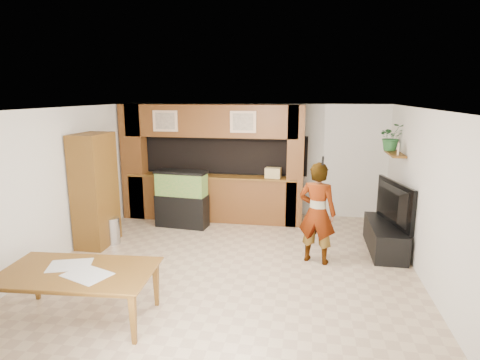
% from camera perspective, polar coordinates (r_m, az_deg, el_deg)
% --- Properties ---
extents(floor, '(6.50, 6.50, 0.00)m').
position_cam_1_polar(floor, '(6.78, -1.46, -12.46)').
color(floor, tan).
rests_on(floor, ground).
extents(ceiling, '(6.50, 6.50, 0.00)m').
position_cam_1_polar(ceiling, '(6.17, -1.60, 10.07)').
color(ceiling, white).
rests_on(ceiling, wall_back).
extents(wall_back, '(6.00, 0.00, 6.00)m').
position_cam_1_polar(wall_back, '(9.50, 2.30, 2.93)').
color(wall_back, silver).
rests_on(wall_back, floor).
extents(wall_left, '(0.00, 6.50, 6.50)m').
position_cam_1_polar(wall_left, '(7.52, -24.55, -0.65)').
color(wall_left, silver).
rests_on(wall_left, floor).
extents(wall_right, '(0.00, 6.50, 6.50)m').
position_cam_1_polar(wall_right, '(6.49, 25.48, -2.65)').
color(wall_right, silver).
rests_on(wall_right, floor).
extents(partition, '(4.20, 0.99, 2.60)m').
position_cam_1_polar(partition, '(9.07, -4.17, 2.55)').
color(partition, brown).
rests_on(partition, floor).
extents(wall_clock, '(0.05, 0.25, 0.25)m').
position_cam_1_polar(wall_clock, '(8.24, -20.85, 4.93)').
color(wall_clock, black).
rests_on(wall_clock, wall_left).
extents(wall_shelf, '(0.25, 0.90, 0.04)m').
position_cam_1_polar(wall_shelf, '(8.24, 21.17, 3.50)').
color(wall_shelf, brown).
rests_on(wall_shelf, wall_right).
extents(pantry_cabinet, '(0.53, 0.87, 2.12)m').
position_cam_1_polar(pantry_cabinet, '(7.97, -19.92, -1.36)').
color(pantry_cabinet, brown).
rests_on(pantry_cabinet, floor).
extents(trash_can, '(0.28, 0.28, 0.51)m').
position_cam_1_polar(trash_can, '(8.11, -17.70, -6.89)').
color(trash_can, '#B2B2B7').
rests_on(trash_can, floor).
extents(aquarium, '(1.11, 0.42, 1.23)m').
position_cam_1_polar(aquarium, '(8.71, -8.27, -2.75)').
color(aquarium, black).
rests_on(aquarium, floor).
extents(tv_stand, '(0.56, 1.52, 0.51)m').
position_cam_1_polar(tv_stand, '(7.87, 19.89, -7.65)').
color(tv_stand, black).
rests_on(tv_stand, floor).
extents(television, '(0.51, 1.36, 0.78)m').
position_cam_1_polar(television, '(7.69, 20.24, -3.12)').
color(television, black).
rests_on(television, tv_stand).
extents(photo_frame, '(0.06, 0.17, 0.22)m').
position_cam_1_polar(photo_frame, '(7.98, 21.59, 4.14)').
color(photo_frame, tan).
rests_on(photo_frame, wall_shelf).
extents(potted_plant, '(0.57, 0.52, 0.54)m').
position_cam_1_polar(potted_plant, '(8.49, 20.74, 5.75)').
color(potted_plant, '#245B2B').
rests_on(potted_plant, wall_shelf).
extents(person, '(0.72, 0.58, 1.74)m').
position_cam_1_polar(person, '(6.87, 10.92, -4.63)').
color(person, '#927950').
rests_on(person, floor).
extents(microphone, '(0.04, 0.10, 0.16)m').
position_cam_1_polar(microphone, '(6.51, 11.70, 2.68)').
color(microphone, black).
rests_on(microphone, person).
extents(dining_table, '(1.98, 1.20, 0.67)m').
position_cam_1_polar(dining_table, '(5.62, -22.02, -15.13)').
color(dining_table, brown).
rests_on(dining_table, floor).
extents(newspaper_a, '(0.62, 0.53, 0.01)m').
position_cam_1_polar(newspaper_a, '(5.69, -23.03, -11.09)').
color(newspaper_a, silver).
rests_on(newspaper_a, dining_table).
extents(newspaper_b, '(0.65, 0.56, 0.01)m').
position_cam_1_polar(newspaper_b, '(5.34, -20.91, -12.46)').
color(newspaper_b, silver).
rests_on(newspaper_b, dining_table).
extents(counter_box, '(0.35, 0.25, 0.22)m').
position_cam_1_polar(counter_box, '(8.69, 4.73, 1.02)').
color(counter_box, tan).
rests_on(counter_box, partition).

